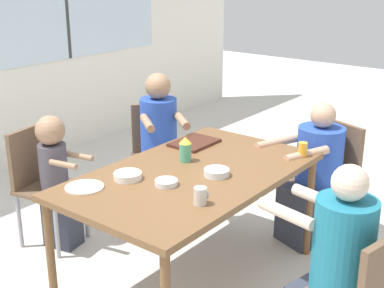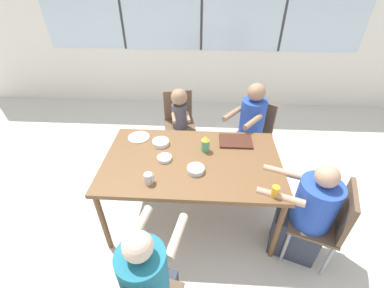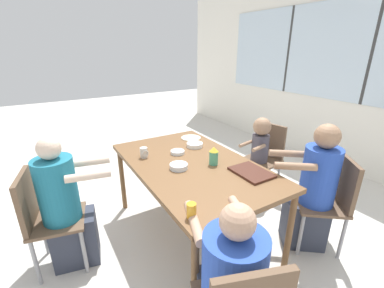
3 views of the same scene
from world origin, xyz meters
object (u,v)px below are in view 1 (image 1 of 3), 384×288
coffee_mug (201,196)px  bowl_white_shallow (128,176)px  person_woman_green_shirt (160,151)px  chair_for_woman_green_shirt (156,146)px  person_toddler (57,182)px  sippy_cup (185,149)px  chair_for_toddler (40,176)px  chair_for_man_teal_shirt (331,170)px  person_man_blue_shirt (334,283)px  person_man_teal_shirt (314,181)px  bowl_cereal (166,183)px  juice_glass (303,149)px  bowl_fruit (217,172)px

coffee_mug → bowl_white_shallow: coffee_mug is taller
person_woman_green_shirt → bowl_white_shallow: size_ratio=7.00×
chair_for_woman_green_shirt → person_toddler: bearing=33.0°
sippy_cup → chair_for_woman_green_shirt: bearing=52.3°
sippy_cup → chair_for_toddler: bearing=109.3°
chair_for_man_teal_shirt → bowl_white_shallow: chair_for_man_teal_shirt is taller
person_man_blue_shirt → sippy_cup: bearing=86.0°
person_man_teal_shirt → sippy_cup: size_ratio=6.42×
person_woman_green_shirt → coffee_mug: (-0.99, -1.16, 0.28)m
bowl_white_shallow → bowl_cereal: 0.25m
bowl_white_shallow → juice_glass: bearing=-32.5°
person_man_blue_shirt → bowl_cereal: size_ratio=8.47×
chair_for_woman_green_shirt → person_toddler: 0.98m
person_toddler → bowl_fruit: (0.26, -1.21, 0.29)m
chair_for_toddler → sippy_cup: 1.16m
chair_for_toddler → person_man_teal_shirt: size_ratio=0.83×
person_man_blue_shirt → juice_glass: (0.89, 0.64, 0.30)m
person_man_teal_shirt → coffee_mug: size_ratio=10.90×
juice_glass → bowl_white_shallow: 1.18m
bowl_fruit → chair_for_woman_green_shirt: bearing=57.6°
sippy_cup → bowl_fruit: (-0.08, -0.30, -0.06)m
chair_for_woman_green_shirt → person_toddler: (-0.97, 0.08, -0.02)m
person_man_teal_shirt → coffee_mug: 1.38m
person_woman_green_shirt → coffee_mug: 1.55m
person_man_teal_shirt → person_toddler: bearing=60.4°
person_woman_green_shirt → person_man_teal_shirt: bearing=143.8°
coffee_mug → bowl_cereal: bearing=75.2°
bowl_white_shallow → bowl_fruit: 0.53m
chair_for_toddler → bowl_cereal: size_ratio=6.47×
person_man_teal_shirt → person_toddler: person_man_teal_shirt is taller
person_man_blue_shirt → juice_glass: bearing=47.5°
person_woman_green_shirt → person_toddler: bearing=24.2°
chair_for_woman_green_shirt → person_man_teal_shirt: bearing=138.2°
chair_for_woman_green_shirt → coffee_mug: size_ratio=8.99×
bowl_fruit → coffee_mug: bearing=-156.4°
person_toddler → bowl_cereal: (-0.04, -1.06, 0.29)m
chair_for_toddler → coffee_mug: (-0.09, -1.52, 0.30)m
person_man_blue_shirt → juice_glass: person_man_blue_shirt is taller
person_woman_green_shirt → juice_glass: (0.01, -1.25, 0.28)m
juice_glass → chair_for_man_teal_shirt: bearing=-0.9°
chair_for_toddler → bowl_white_shallow: size_ratio=5.21×
person_toddler → bowl_cereal: bearing=76.4°
chair_for_woman_green_shirt → bowl_fruit: chair_for_woman_green_shirt is taller
chair_for_woman_green_shirt → person_toddler: size_ratio=0.88×
sippy_cup → bowl_fruit: 0.32m
chair_for_toddler → person_toddler: 0.15m
coffee_mug → person_toddler: bearing=85.1°
chair_for_woman_green_shirt → sippy_cup: bearing=90.2°
chair_for_woman_green_shirt → juice_glass: size_ratio=9.05×
juice_glass → person_woman_green_shirt: bearing=90.6°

